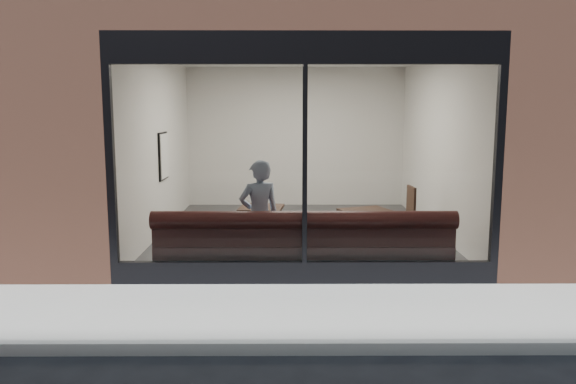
{
  "coord_description": "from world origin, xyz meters",
  "views": [
    {
      "loc": [
        -0.25,
        -5.0,
        2.27
      ],
      "look_at": [
        -0.21,
        2.4,
        1.16
      ],
      "focal_mm": 35.0,
      "sensor_mm": 36.0,
      "label": 1
    }
  ],
  "objects_px": {
    "person": "(259,216)",
    "cafe_table_right": "(368,212)",
    "cafe_table_left": "(261,208)",
    "cafe_chair_right": "(400,227)",
    "banquette": "(303,259)"
  },
  "relations": [
    {
      "from": "banquette",
      "to": "cafe_table_left",
      "type": "relative_size",
      "value": 6.19
    },
    {
      "from": "banquette",
      "to": "person",
      "type": "xyz_separation_m",
      "value": [
        -0.61,
        0.19,
        0.56
      ]
    },
    {
      "from": "cafe_table_left",
      "to": "person",
      "type": "bearing_deg",
      "value": -89.38
    },
    {
      "from": "banquette",
      "to": "cafe_table_left",
      "type": "height_order",
      "value": "cafe_table_left"
    },
    {
      "from": "person",
      "to": "cafe_table_left",
      "type": "height_order",
      "value": "person"
    },
    {
      "from": "cafe_table_right",
      "to": "cafe_chair_right",
      "type": "xyz_separation_m",
      "value": [
        0.74,
        1.24,
        -0.5
      ]
    },
    {
      "from": "banquette",
      "to": "cafe_table_right",
      "type": "bearing_deg",
      "value": 36.69
    },
    {
      "from": "person",
      "to": "cafe_table_right",
      "type": "xyz_separation_m",
      "value": [
        1.59,
        0.54,
        -0.04
      ]
    },
    {
      "from": "person",
      "to": "cafe_table_right",
      "type": "relative_size",
      "value": 2.25
    },
    {
      "from": "banquette",
      "to": "person",
      "type": "height_order",
      "value": "person"
    },
    {
      "from": "banquette",
      "to": "cafe_table_left",
      "type": "distance_m",
      "value": 1.34
    },
    {
      "from": "banquette",
      "to": "cafe_table_right",
      "type": "xyz_separation_m",
      "value": [
        0.98,
        0.73,
        0.52
      ]
    },
    {
      "from": "person",
      "to": "cafe_table_left",
      "type": "distance_m",
      "value": 0.88
    },
    {
      "from": "banquette",
      "to": "person",
      "type": "relative_size",
      "value": 2.55
    },
    {
      "from": "cafe_table_right",
      "to": "cafe_table_left",
      "type": "bearing_deg",
      "value": 167.87
    }
  ]
}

